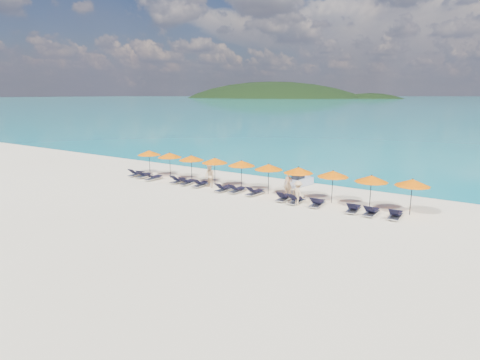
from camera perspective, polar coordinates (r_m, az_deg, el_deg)
The scene contains 32 objects.
ground at distance 26.55m, azimuth -3.59°, elevation -3.68°, with size 1400.00×1400.00×0.00m, color beige.
headland_main at distance 644.61m, azimuth 4.25°, elevation 8.16°, with size 374.00×242.00×126.50m.
headland_small at distance 604.92m, azimuth 17.80°, elevation 7.64°, with size 162.00×126.00×85.50m.
jetski at distance 32.41m, azimuth 8.45°, elevation -0.19°, with size 1.46×2.66×0.90m.
beachgoer_a at distance 29.14m, azimuth 6.87°, elevation -0.55°, with size 0.63×0.41×1.73m, color tan.
beachgoer_b at distance 31.45m, azimuth -4.35°, elevation 0.55°, with size 0.89×0.51×1.84m, color tan.
beachgoer_c at distance 26.81m, azimuth 8.24°, elevation -1.82°, with size 1.05×0.49×1.63m, color tan.
umbrella_0 at distance 37.17m, azimuth -12.81°, elevation 3.81°, with size 2.10×2.10×2.28m.
umbrella_1 at distance 35.36m, azimuth -9.97°, elevation 3.51°, with size 2.10×2.10×2.28m.
umbrella_2 at distance 33.55m, azimuth -6.94°, elevation 3.14°, with size 2.10×2.10×2.28m.
umbrella_3 at distance 32.04m, azimuth -3.62°, elevation 2.78°, with size 2.10×2.10×2.28m.
umbrella_4 at distance 30.73m, azimuth 0.22°, elevation 2.40°, with size 2.10×2.10×2.28m.
umbrella_5 at distance 29.27m, azimuth 4.09°, elevation 1.87°, with size 2.10×2.10×2.28m.
umbrella_6 at distance 28.25m, azimuth 8.30°, elevation 1.40°, with size 2.10×2.10×2.28m.
umbrella_7 at distance 27.40m, azimuth 13.09°, elevation 0.87°, with size 2.10×2.10×2.28m.
umbrella_8 at distance 26.48m, azimuth 18.19°, elevation 0.18°, with size 2.10×2.10×2.28m.
umbrella_9 at distance 26.19m, azimuth 23.32°, elevation -0.34°, with size 2.10×2.10×2.28m.
lounger_0 at distance 37.06m, azimuth -14.53°, elevation 0.90°, with size 0.79×1.76×0.66m.
lounger_1 at distance 36.18m, azimuth -13.48°, elevation 0.68°, with size 0.77×1.75×0.66m.
lounger_2 at distance 35.02m, azimuth -12.23°, elevation 0.37°, with size 0.71×1.73×0.66m.
lounger_3 at distance 33.47m, azimuth -8.77°, elevation -0.04°, with size 0.70×1.73×0.66m.
lounger_4 at distance 32.74m, azimuth -7.55°, elevation -0.28°, with size 0.74×1.74×0.66m.
lounger_5 at distance 31.93m, azimuth -5.63°, elevation -0.55°, with size 0.70×1.73×0.66m.
lounger_6 at distance 30.28m, azimuth -2.36°, elevation -1.20°, with size 0.64×1.71×0.66m.
lounger_7 at distance 29.87m, azimuth -0.41°, elevation -1.38°, with size 0.69×1.72×0.66m.
lounger_8 at distance 29.14m, azimuth 2.12°, elevation -1.74°, with size 0.79×1.75×0.66m.
lounger_9 at distance 27.84m, azimuth 6.26°, elevation -2.47°, with size 0.75×1.74×0.66m.
lounger_10 at distance 27.26m, azimuth 7.99°, elevation -2.84°, with size 0.68×1.72×0.66m.
lounger_11 at distance 26.74m, azimuth 10.93°, elevation -3.24°, with size 0.74×1.74×0.66m.
lounger_12 at distance 26.01m, azimuth 15.83°, elevation -3.93°, with size 0.74×1.74×0.66m.
lounger_13 at distance 25.67m, azimuth 18.17°, elevation -4.29°, with size 0.65×1.71×0.66m.
lounger_14 at distance 25.51m, azimuth 21.23°, elevation -4.62°, with size 0.67×1.72×0.66m.
Camera 1 is at (15.48, -20.31, 7.26)m, focal length 30.00 mm.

